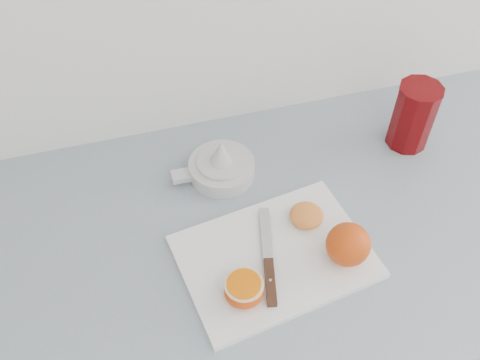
# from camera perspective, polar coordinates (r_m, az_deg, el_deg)

# --- Properties ---
(counter) EXTENTS (2.41, 0.64, 0.89)m
(counter) POSITION_cam_1_polar(r_m,az_deg,el_deg) (1.38, 8.20, -14.45)
(counter) COLOR beige
(counter) RESTS_ON ground
(cutting_board) EXTENTS (0.35, 0.27, 0.01)m
(cutting_board) POSITION_cam_1_polar(r_m,az_deg,el_deg) (0.92, 3.73, -8.16)
(cutting_board) COLOR white
(cutting_board) RESTS_ON counter
(whole_orange) EXTENTS (0.07, 0.07, 0.07)m
(whole_orange) POSITION_cam_1_polar(r_m,az_deg,el_deg) (0.90, 11.46, -6.75)
(whole_orange) COLOR #EF461B
(whole_orange) RESTS_ON cutting_board
(half_orange) EXTENTS (0.06, 0.06, 0.04)m
(half_orange) POSITION_cam_1_polar(r_m,az_deg,el_deg) (0.86, 0.43, -11.62)
(half_orange) COLOR #EF461B
(half_orange) RESTS_ON cutting_board
(squeezed_shell) EXTENTS (0.06, 0.06, 0.03)m
(squeezed_shell) POSITION_cam_1_polar(r_m,az_deg,el_deg) (0.96, 7.12, -3.74)
(squeezed_shell) COLOR orange
(squeezed_shell) RESTS_ON cutting_board
(paring_knife) EXTENTS (0.06, 0.19, 0.01)m
(paring_knife) POSITION_cam_1_polar(r_m,az_deg,el_deg) (0.89, 3.16, -9.86)
(paring_knife) COLOR #43271A
(paring_knife) RESTS_ON cutting_board
(citrus_juicer) EXTENTS (0.16, 0.13, 0.09)m
(citrus_juicer) POSITION_cam_1_polar(r_m,az_deg,el_deg) (1.03, -2.04, 1.50)
(citrus_juicer) COLOR silver
(citrus_juicer) RESTS_ON counter
(red_tumbler) EXTENTS (0.09, 0.09, 0.14)m
(red_tumbler) POSITION_cam_1_polar(r_m,az_deg,el_deg) (1.12, 17.93, 6.32)
(red_tumbler) COLOR #620205
(red_tumbler) RESTS_ON counter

